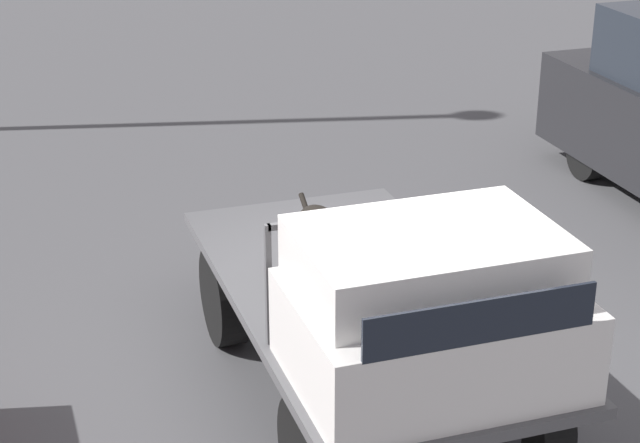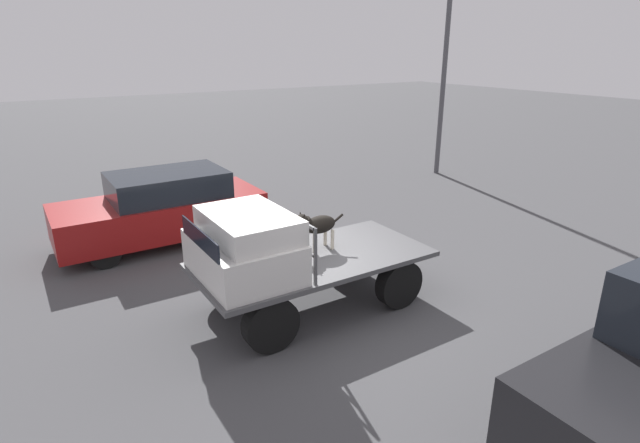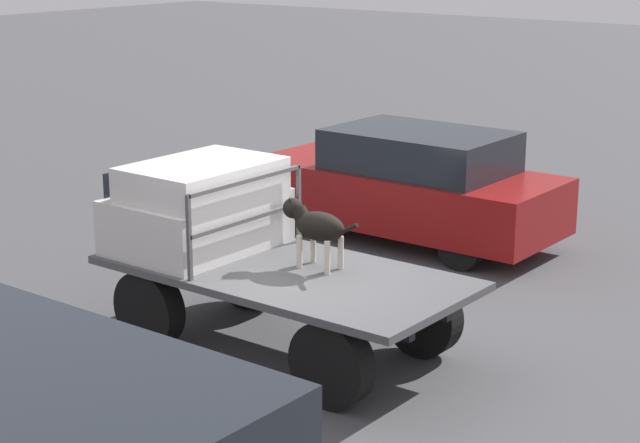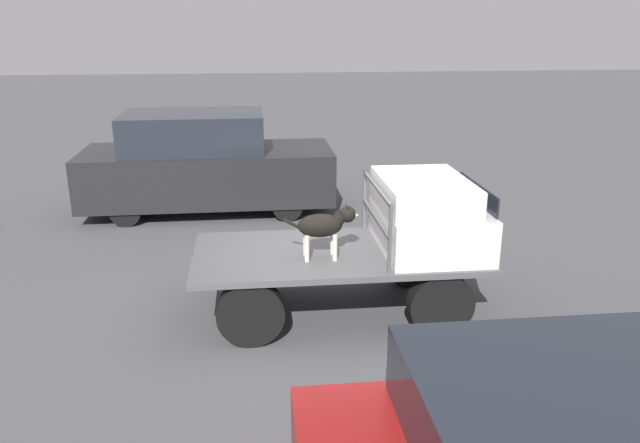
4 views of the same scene
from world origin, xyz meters
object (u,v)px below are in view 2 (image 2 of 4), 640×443
dog (316,225)px  light_pole_near (449,8)px  parked_sedan (163,208)px  flatbed_truck (313,272)px

dog → light_pole_near: (-8.23, -5.39, 3.88)m
dog → parked_sedan: bearing=-67.6°
dog → light_pole_near: 10.58m
dog → parked_sedan: (1.46, -4.00, -0.54)m
flatbed_truck → parked_sedan: parked_sedan is taller
flatbed_truck → light_pole_near: 11.13m
light_pole_near → parked_sedan: bearing=8.1°
parked_sedan → light_pole_near: (-9.69, -1.38, 4.42)m
flatbed_truck → parked_sedan: 4.42m
flatbed_truck → dog: 0.78m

